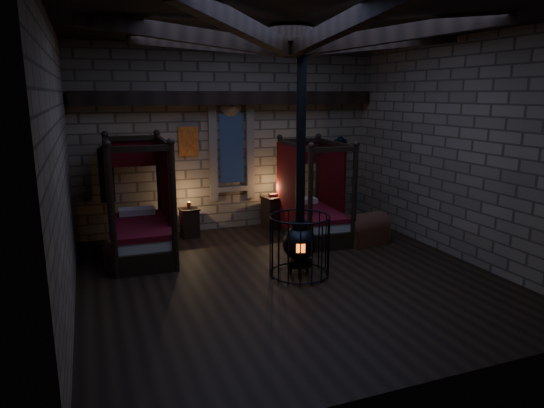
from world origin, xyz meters
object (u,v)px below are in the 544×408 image
object	(u,v)px
bed_right	(312,214)
trunk_left	(131,254)
trunk_right	(365,230)
stove	(300,240)
bed_left	(140,228)

from	to	relation	value
bed_right	trunk_left	xyz separation A→B (m)	(-3.99, -0.65, -0.25)
bed_right	trunk_right	world-z (taller)	bed_right
stove	trunk_left	bearing A→B (deg)	172.37
bed_right	trunk_left	world-z (taller)	bed_right
bed_left	stove	xyz separation A→B (m)	(2.49, -2.13, 0.08)
bed_right	stove	size ratio (longest dim) A/B	0.52
bed_left	stove	world-z (taller)	stove
trunk_right	stove	world-z (taller)	stove
trunk_left	trunk_right	bearing A→B (deg)	-23.39
trunk_right	stove	distance (m)	2.45
bed_left	trunk_left	bearing A→B (deg)	-108.41
trunk_left	stove	bearing A→B (deg)	-48.63
bed_left	trunk_right	world-z (taller)	bed_left
trunk_left	trunk_right	distance (m)	4.84
trunk_right	trunk_left	bearing A→B (deg)	169.23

